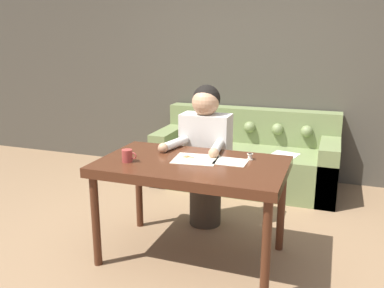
{
  "coord_description": "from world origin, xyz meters",
  "views": [
    {
      "loc": [
        0.99,
        -2.63,
        1.63
      ],
      "look_at": [
        -0.01,
        0.13,
        0.86
      ],
      "focal_mm": 38.0,
      "sensor_mm": 36.0,
      "label": 1
    }
  ],
  "objects_px": {
    "couch": "(246,159)",
    "mug": "(127,156)",
    "scissors": "(191,157)",
    "thread_spool": "(250,157)",
    "person": "(205,153)",
    "dining_table": "(192,172)"
  },
  "relations": [
    {
      "from": "dining_table",
      "to": "person",
      "type": "xyz_separation_m",
      "value": [
        -0.08,
        0.57,
        -0.02
      ]
    },
    {
      "from": "scissors",
      "to": "thread_spool",
      "type": "relative_size",
      "value": 4.39
    },
    {
      "from": "couch",
      "to": "mug",
      "type": "distance_m",
      "value": 1.99
    },
    {
      "from": "person",
      "to": "scissors",
      "type": "relative_size",
      "value": 6.31
    },
    {
      "from": "scissors",
      "to": "mug",
      "type": "height_order",
      "value": "mug"
    },
    {
      "from": "person",
      "to": "scissors",
      "type": "xyz_separation_m",
      "value": [
        0.04,
        -0.48,
        0.1
      ]
    },
    {
      "from": "dining_table",
      "to": "mug",
      "type": "distance_m",
      "value": 0.48
    },
    {
      "from": "couch",
      "to": "person",
      "type": "bearing_deg",
      "value": -95.89
    },
    {
      "from": "couch",
      "to": "thread_spool",
      "type": "xyz_separation_m",
      "value": [
        0.35,
        -1.51,
        0.48
      ]
    },
    {
      "from": "couch",
      "to": "thread_spool",
      "type": "distance_m",
      "value": 1.62
    },
    {
      "from": "person",
      "to": "thread_spool",
      "type": "xyz_separation_m",
      "value": [
        0.47,
        -0.38,
        0.12
      ]
    },
    {
      "from": "thread_spool",
      "to": "scissors",
      "type": "bearing_deg",
      "value": -166.49
    },
    {
      "from": "person",
      "to": "mug",
      "type": "xyz_separation_m",
      "value": [
        -0.35,
        -0.73,
        0.15
      ]
    },
    {
      "from": "mug",
      "to": "couch",
      "type": "bearing_deg",
      "value": 75.83
    },
    {
      "from": "dining_table",
      "to": "thread_spool",
      "type": "relative_size",
      "value": 29.96
    },
    {
      "from": "mug",
      "to": "thread_spool",
      "type": "distance_m",
      "value": 0.89
    },
    {
      "from": "couch",
      "to": "thread_spool",
      "type": "relative_size",
      "value": 44.03
    },
    {
      "from": "scissors",
      "to": "dining_table",
      "type": "bearing_deg",
      "value": -66.91
    },
    {
      "from": "person",
      "to": "mug",
      "type": "distance_m",
      "value": 0.82
    },
    {
      "from": "person",
      "to": "mug",
      "type": "bearing_deg",
      "value": -115.87
    },
    {
      "from": "scissors",
      "to": "thread_spool",
      "type": "distance_m",
      "value": 0.44
    },
    {
      "from": "couch",
      "to": "mug",
      "type": "xyz_separation_m",
      "value": [
        -0.47,
        -1.86,
        0.5
      ]
    }
  ]
}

